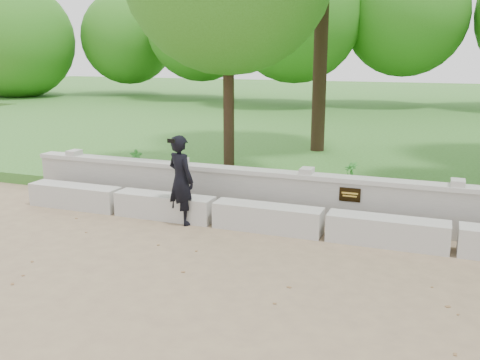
% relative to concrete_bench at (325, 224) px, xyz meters
% --- Properties ---
extents(ground, '(80.00, 80.00, 0.00)m').
position_rel_concrete_bench_xyz_m(ground, '(-0.00, -1.90, -0.22)').
color(ground, '#8E7857').
rests_on(ground, ground).
extents(lawn, '(40.00, 22.00, 0.25)m').
position_rel_concrete_bench_xyz_m(lawn, '(-0.00, 12.10, -0.10)').
color(lawn, '#355F1E').
rests_on(lawn, ground).
extents(concrete_bench, '(11.90, 0.45, 0.45)m').
position_rel_concrete_bench_xyz_m(concrete_bench, '(0.00, 0.00, 0.00)').
color(concrete_bench, '#BCB9B1').
rests_on(concrete_bench, ground).
extents(parapet_wall, '(12.50, 0.35, 0.90)m').
position_rel_concrete_bench_xyz_m(parapet_wall, '(0.00, 0.70, 0.24)').
color(parapet_wall, '#B0AEA7').
rests_on(parapet_wall, ground).
extents(man_main, '(0.69, 0.65, 1.60)m').
position_rel_concrete_bench_xyz_m(man_main, '(-2.56, -0.17, 0.58)').
color(man_main, black).
rests_on(man_main, ground).
extents(shrub_a, '(0.36, 0.34, 0.56)m').
position_rel_concrete_bench_xyz_m(shrub_a, '(-4.87, 2.10, 0.31)').
color(shrub_a, '#31812C').
rests_on(shrub_a, lawn).
extents(shrub_b, '(0.37, 0.37, 0.53)m').
position_rel_concrete_bench_xyz_m(shrub_b, '(-0.69, 1.40, 0.29)').
color(shrub_b, '#31812C').
rests_on(shrub_b, lawn).
extents(shrub_c, '(0.63, 0.61, 0.54)m').
position_rel_concrete_bench_xyz_m(shrub_c, '(2.17, 1.40, 0.29)').
color(shrub_c, '#31812C').
rests_on(shrub_c, lawn).
extents(shrub_d, '(0.42, 0.42, 0.56)m').
position_rel_concrete_bench_xyz_m(shrub_d, '(0.01, 2.43, 0.31)').
color(shrub_d, '#31812C').
rests_on(shrub_d, lawn).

